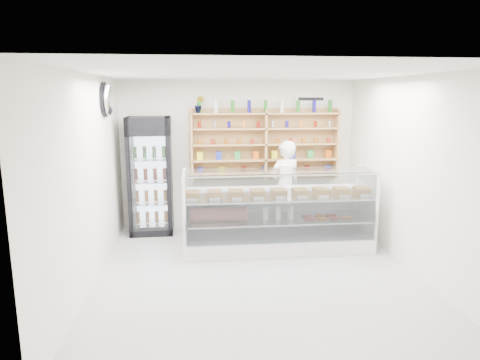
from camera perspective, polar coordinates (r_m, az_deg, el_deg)
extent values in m
plane|color=#9C9CA0|center=(6.31, 2.19, -12.29)|extent=(5.00, 5.00, 0.00)
plane|color=white|center=(5.79, 2.40, 14.03)|extent=(5.00, 5.00, 0.00)
plane|color=silver|center=(8.34, -0.21, 3.52)|extent=(4.50, 0.00, 4.50)
plane|color=silver|center=(3.51, 8.30, -7.38)|extent=(4.50, 0.00, 4.50)
plane|color=silver|center=(6.00, -19.50, -0.15)|extent=(0.00, 5.00, 5.00)
plane|color=silver|center=(6.60, 21.99, 0.67)|extent=(0.00, 5.00, 5.00)
cube|color=white|center=(7.20, 4.95, -8.19)|extent=(3.07, 0.87, 0.26)
cube|color=white|center=(7.45, 4.42, -3.90)|extent=(3.07, 0.05, 0.64)
cube|color=silver|center=(7.08, 5.01, -5.18)|extent=(2.94, 0.76, 0.02)
cube|color=silver|center=(6.99, 5.06, -2.20)|extent=(3.01, 0.80, 0.02)
cube|color=silver|center=(6.62, 5.75, -3.94)|extent=(3.01, 0.12, 1.07)
cube|color=silver|center=(6.85, 5.20, 1.20)|extent=(3.01, 0.61, 0.01)
imported|color=white|center=(7.94, 6.02, -0.90)|extent=(0.73, 0.60, 1.72)
cube|color=black|center=(8.03, -11.83, 0.61)|extent=(0.78, 0.76, 2.14)
cube|color=#310432|center=(7.57, -12.41, 6.91)|extent=(0.76, 0.04, 0.30)
cube|color=silver|center=(7.69, -12.11, -0.60)|extent=(0.65, 0.02, 1.69)
cube|color=tan|center=(8.12, -6.45, 4.59)|extent=(0.04, 0.28, 1.33)
cube|color=tan|center=(8.23, 3.38, 4.73)|extent=(0.04, 0.28, 1.33)
cube|color=tan|center=(8.57, 12.68, 4.73)|extent=(0.04, 0.28, 1.33)
cube|color=tan|center=(8.31, 3.33, 0.68)|extent=(2.80, 0.28, 0.03)
cube|color=tan|center=(8.26, 3.36, 2.73)|extent=(2.80, 0.28, 0.03)
cube|color=tan|center=(8.23, 3.38, 4.80)|extent=(2.80, 0.28, 0.03)
cube|color=tan|center=(8.20, 3.40, 6.88)|extent=(2.80, 0.28, 0.03)
cube|color=tan|center=(8.18, 3.43, 8.84)|extent=(2.80, 0.28, 0.03)
imported|color=#1E6626|center=(8.07, -5.49, 9.98)|extent=(0.19, 0.17, 0.31)
ellipsoid|color=silver|center=(7.05, -17.19, 10.19)|extent=(0.15, 0.50, 0.50)
cube|color=white|center=(8.50, 9.40, 10.62)|extent=(0.62, 0.03, 0.20)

